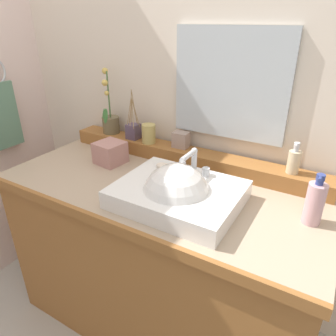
# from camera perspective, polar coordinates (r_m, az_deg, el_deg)

# --- Properties ---
(floor) EXTENTS (2.99, 3.84, 0.10)m
(floor) POSITION_cam_1_polar(r_m,az_deg,el_deg) (1.96, -1.12, -26.39)
(floor) COLOR #B8B3A8
(floor) RESTS_ON ground
(wall_back) EXTENTS (2.99, 0.20, 2.52)m
(wall_back) POSITION_cam_1_polar(r_m,az_deg,el_deg) (1.60, 7.05, 17.26)
(wall_back) COLOR beige
(wall_back) RESTS_ON ground
(vanity_cabinet) EXTENTS (1.44, 0.67, 0.84)m
(vanity_cabinet) POSITION_cam_1_polar(r_m,az_deg,el_deg) (1.61, -1.28, -16.12)
(vanity_cabinet) COLOR #975E2C
(vanity_cabinet) RESTS_ON ground
(back_ledge) EXTENTS (1.36, 0.12, 0.07)m
(back_ledge) POSITION_cam_1_polar(r_m,az_deg,el_deg) (1.56, 3.59, 2.13)
(back_ledge) COLOR #975E2C
(back_ledge) RESTS_ON vanity_cabinet
(sink_basin) EXTENTS (0.47, 0.38, 0.29)m
(sink_basin) POSITION_cam_1_polar(r_m,az_deg,el_deg) (1.22, 1.65, -5.13)
(sink_basin) COLOR white
(sink_basin) RESTS_ON vanity_cabinet
(soap_bar) EXTENTS (0.07, 0.04, 0.02)m
(soap_bar) POSITION_cam_1_polar(r_m,az_deg,el_deg) (1.34, -0.82, 0.38)
(soap_bar) COLOR beige
(soap_bar) RESTS_ON sink_basin
(potted_plant) EXTENTS (0.09, 0.10, 0.35)m
(potted_plant) POSITION_cam_1_polar(r_m,az_deg,el_deg) (1.79, -10.57, 8.70)
(potted_plant) COLOR brown
(potted_plant) RESTS_ON back_ledge
(soap_dispenser) EXTENTS (0.05, 0.05, 0.14)m
(soap_dispenser) POSITION_cam_1_polar(r_m,az_deg,el_deg) (1.39, 22.15, 1.20)
(soap_dispenser) COLOR beige
(soap_dispenser) RESTS_ON back_ledge
(tumbler_cup) EXTENTS (0.07, 0.07, 0.10)m
(tumbler_cup) POSITION_cam_1_polar(r_m,az_deg,el_deg) (1.62, -3.57, 6.32)
(tumbler_cup) COLOR tan
(tumbler_cup) RESTS_ON back_ledge
(reed_diffuser) EXTENTS (0.08, 0.08, 0.26)m
(reed_diffuser) POSITION_cam_1_polar(r_m,az_deg,el_deg) (1.68, -6.41, 6.86)
(reed_diffuser) COLOR #56465C
(reed_diffuser) RESTS_ON back_ledge
(trinket_box) EXTENTS (0.08, 0.06, 0.08)m
(trinket_box) POSITION_cam_1_polar(r_m,az_deg,el_deg) (1.56, 2.38, 5.22)
(trinket_box) COLOR gray
(trinket_box) RESTS_ON back_ledge
(lotion_bottle) EXTENTS (0.06, 0.07, 0.19)m
(lotion_bottle) POSITION_cam_1_polar(r_m,az_deg,el_deg) (1.20, 25.37, -5.78)
(lotion_bottle) COLOR #D4A2A9
(lotion_bottle) RESTS_ON vanity_cabinet
(tissue_box) EXTENTS (0.15, 0.15, 0.11)m
(tissue_box) POSITION_cam_1_polar(r_m,az_deg,el_deg) (1.58, -10.59, 2.78)
(tissue_box) COLOR tan
(tissue_box) RESTS_ON vanity_cabinet
(mirror) EXTENTS (0.53, 0.02, 0.48)m
(mirror) POSITION_cam_1_polar(r_m,az_deg,el_deg) (1.45, 11.27, 14.78)
(mirror) COLOR silver
(hand_towel) EXTENTS (0.02, 0.17, 0.37)m
(hand_towel) POSITION_cam_1_polar(r_m,az_deg,el_deg) (2.03, -27.87, 8.48)
(hand_towel) COLOR slate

